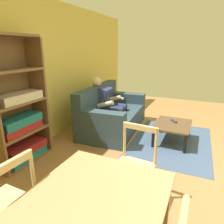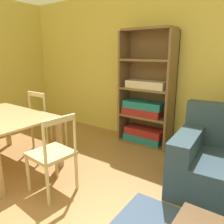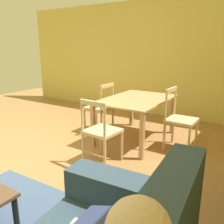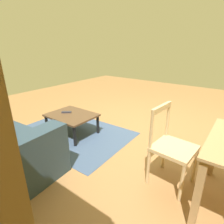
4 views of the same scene
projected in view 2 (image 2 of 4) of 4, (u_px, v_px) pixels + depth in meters
wall_back at (193, 70)px, 3.45m from camera, size 7.14×0.12×2.55m
bookshelf at (146, 101)px, 3.77m from camera, size 0.89×0.36×1.90m
dining_table at (1, 123)px, 3.00m from camera, size 1.39×0.95×0.72m
dining_chair_near_wall at (47, 120)px, 3.62m from camera, size 0.43×0.43×0.95m
dining_chair_facing_couch at (53, 154)px, 2.46m from camera, size 0.45×0.45×0.90m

